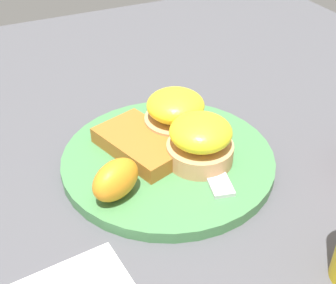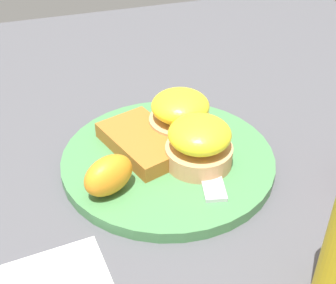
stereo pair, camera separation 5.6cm
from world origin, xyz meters
TOP-DOWN VIEW (x-y plane):
  - ground_plane at (0.00, 0.00)m, footprint 1.10×1.10m
  - plate at (0.00, 0.00)m, footprint 0.26×0.26m
  - sandwich_benedict_left at (0.03, 0.03)m, footprint 0.08×0.08m
  - sandwich_benedict_right at (-0.04, 0.03)m, footprint 0.08×0.08m
  - hashbrown_patty at (-0.02, -0.02)m, footprint 0.13×0.10m
  - orange_wedge at (0.04, -0.08)m, footprint 0.06×0.07m
  - fork at (0.02, 0.04)m, footprint 0.19×0.06m

SIDE VIEW (x-z plane):
  - ground_plane at x=0.00m, z-range 0.00..0.00m
  - plate at x=0.00m, z-range 0.00..0.01m
  - fork at x=0.02m, z-range 0.01..0.02m
  - hashbrown_patty at x=-0.02m, z-range 0.01..0.03m
  - orange_wedge at x=0.04m, z-range 0.01..0.06m
  - sandwich_benedict_left at x=0.03m, z-range 0.01..0.07m
  - sandwich_benedict_right at x=-0.04m, z-range 0.01..0.07m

